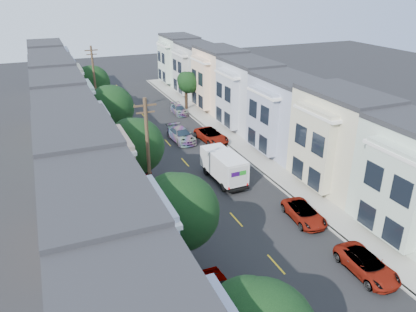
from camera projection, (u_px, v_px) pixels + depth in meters
ground at (236, 220)px, 32.25m from camera, size 160.00×160.00×0.00m
road_slab at (176, 152)px, 44.93m from camera, size 12.00×70.00×0.02m
curb_left at (122, 160)px, 42.76m from camera, size 0.30×70.00×0.15m
curb_right at (225, 144)px, 47.05m from camera, size 0.30×70.00×0.15m
sidewalk_left at (109, 162)px, 42.30m from camera, size 2.60×70.00×0.15m
sidewalk_right at (235, 142)px, 47.52m from camera, size 2.60×70.00×0.15m
centerline at (176, 152)px, 44.94m from camera, size 0.12×70.00×0.01m
townhouse_row_left at (71, 169)px, 40.98m from camera, size 5.00×70.00×8.50m
townhouse_row_right at (264, 138)px, 48.89m from camera, size 5.00×70.00×8.50m
tree_b at (179, 212)px, 24.06m from camera, size 4.70×4.70×7.22m
tree_c at (135, 146)px, 33.44m from camera, size 4.70×4.70×7.29m
tree_d at (111, 108)px, 42.42m from camera, size 4.70×4.70×7.62m
tree_e at (92, 83)px, 54.54m from camera, size 4.70×4.70×7.15m
tree_far_r at (188, 83)px, 58.29m from camera, size 3.10×3.10×5.55m
utility_pole_near at (149, 164)px, 29.65m from camera, size 1.60×0.26×10.00m
utility_pole_far at (95, 86)px, 51.64m from camera, size 1.60×0.26×10.00m
fedex_truck at (224, 165)px, 37.96m from camera, size 2.26×5.87×2.81m
lead_sedan at (181, 135)px, 47.78m from camera, size 2.45×5.19×1.52m
parked_left_b at (221, 294)px, 23.55m from camera, size 1.78×4.54×1.47m
parked_left_c at (174, 220)px, 30.86m from camera, size 1.71×4.42×1.43m
parked_left_d at (139, 166)px, 40.18m from camera, size 1.78×3.98×1.26m
parked_right_a at (367, 265)px, 26.11m from camera, size 2.24×4.69×1.29m
parked_right_b at (304, 213)px, 31.95m from camera, size 2.43×4.63×1.24m
parked_right_c at (211, 136)px, 47.61m from camera, size 2.92×5.43×1.45m
parked_right_d at (179, 110)px, 57.57m from camera, size 1.78×4.12×1.23m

